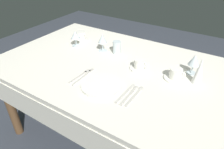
{
  "coord_description": "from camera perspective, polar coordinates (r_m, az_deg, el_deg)",
  "views": [
    {
      "loc": [
        0.63,
        -1.09,
        1.48
      ],
      "look_at": [
        0.03,
        -0.14,
        0.76
      ],
      "focal_mm": 32.45,
      "sensor_mm": 36.0,
      "label": 1
    }
  ],
  "objects": [
    {
      "name": "spoon_dessert",
      "position": [
        1.2,
        6.93,
        -5.39
      ],
      "size": [
        0.03,
        0.21,
        0.01
      ],
      "color": "beige",
      "rests_on": "dining_table"
    },
    {
      "name": "saucer_right",
      "position": [
        1.38,
        17.26,
        -1.03
      ],
      "size": [
        0.14,
        0.14,
        0.01
      ],
      "primitive_type": "cylinder",
      "color": "white",
      "rests_on": "dining_table"
    },
    {
      "name": "fork_outer",
      "position": [
        1.36,
        -7.82,
        -0.35
      ],
      "size": [
        0.03,
        0.23,
        0.0
      ],
      "color": "beige",
      "rests_on": "dining_table"
    },
    {
      "name": "drink_tumbler",
      "position": [
        1.63,
        1.34,
        7.46
      ],
      "size": [
        0.06,
        0.06,
        0.1
      ],
      "color": "silver",
      "rests_on": "dining_table"
    },
    {
      "name": "saucer_far",
      "position": [
        1.91,
        -8.72,
        9.87
      ],
      "size": [
        0.12,
        0.12,
        0.01
      ],
      "primitive_type": "cylinder",
      "color": "white",
      "rests_on": "dining_table"
    },
    {
      "name": "dinner_plate",
      "position": [
        1.25,
        -2.94,
        -2.94
      ],
      "size": [
        0.26,
        0.26,
        0.02
      ],
      "primitive_type": "cylinder",
      "color": "white",
      "rests_on": "dining_table"
    },
    {
      "name": "dining_table",
      "position": [
        1.5,
        1.9,
        -0.42
      ],
      "size": [
        1.8,
        1.11,
        0.74
      ],
      "color": "silver",
      "rests_on": "ground"
    },
    {
      "name": "coffee_cup_right",
      "position": [
        1.36,
        17.59,
        0.31
      ],
      "size": [
        0.11,
        0.08,
        0.07
      ],
      "color": "white",
      "rests_on": "saucer_right"
    },
    {
      "name": "saucer_left",
      "position": [
        1.44,
        7.6,
        1.74
      ],
      "size": [
        0.13,
        0.13,
        0.01
      ],
      "primitive_type": "cylinder",
      "color": "white",
      "rests_on": "dining_table"
    },
    {
      "name": "coffee_cup_left",
      "position": [
        1.42,
        7.77,
        3.01
      ],
      "size": [
        0.1,
        0.07,
        0.06
      ],
      "color": "white",
      "rests_on": "saucer_left"
    },
    {
      "name": "wine_glass_right",
      "position": [
        1.76,
        -10.28,
        10.71
      ],
      "size": [
        0.08,
        0.08,
        0.13
      ],
      "color": "silver",
      "rests_on": "dining_table"
    },
    {
      "name": "wine_glass_centre",
      "position": [
        1.64,
        -2.69,
        9.81
      ],
      "size": [
        0.07,
        0.07,
        0.15
      ],
      "color": "silver",
      "rests_on": "dining_table"
    },
    {
      "name": "dinner_knife",
      "position": [
        1.2,
        3.58,
        -5.39
      ],
      "size": [
        0.02,
        0.21,
        0.0
      ],
      "color": "beige",
      "rests_on": "dining_table"
    },
    {
      "name": "ground_plane",
      "position": [
        1.94,
        1.54,
        -16.86
      ],
      "size": [
        6.0,
        6.0,
        0.0
      ],
      "primitive_type": "plane",
      "color": "#383D47"
    },
    {
      "name": "wine_glass_left",
      "position": [
        1.43,
        22.18,
        3.58
      ],
      "size": [
        0.08,
        0.08,
        0.14
      ],
      "color": "silver",
      "rests_on": "dining_table"
    },
    {
      "name": "fork_inner",
      "position": [
        1.37,
        -8.89,
        -0.26
      ],
      "size": [
        0.03,
        0.2,
        0.0
      ],
      "color": "beige",
      "rests_on": "dining_table"
    },
    {
      "name": "napkin_folded",
      "position": [
        1.35,
        23.42,
        0.94
      ],
      "size": [
        0.06,
        0.06,
        0.18
      ],
      "primitive_type": "cone",
      "color": "white",
      "rests_on": "dining_table"
    },
    {
      "name": "coffee_cup_far",
      "position": [
        1.9,
        -8.77,
        10.92
      ],
      "size": [
        0.1,
        0.08,
        0.07
      ],
      "color": "white",
      "rests_on": "saucer_far"
    },
    {
      "name": "spoon_soup",
      "position": [
        1.21,
        5.43,
        -5.14
      ],
      "size": [
        0.03,
        0.21,
        0.01
      ],
      "color": "beige",
      "rests_on": "dining_table"
    }
  ]
}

